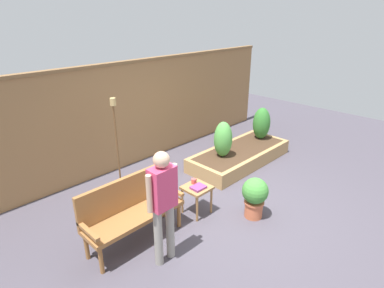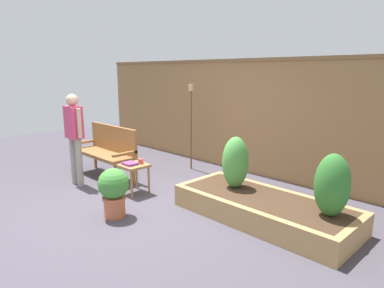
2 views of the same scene
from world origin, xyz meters
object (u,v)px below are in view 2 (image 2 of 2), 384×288
tiki_torch (191,112)px  shrub_far_corner (332,185)px  shrub_near_bench (235,162)px  potted_boxwood (114,189)px  cup_on_table (141,161)px  book_on_table (130,164)px  side_table (134,169)px  person_by_bench (74,131)px  garden_bench (108,147)px

tiki_torch → shrub_far_corner: bearing=-16.3°
shrub_near_bench → shrub_far_corner: (1.38, 0.00, -0.00)m
shrub_near_bench → shrub_far_corner: size_ratio=1.00×
shrub_near_bench → tiki_torch: 2.13m
potted_boxwood → cup_on_table: bearing=121.9°
potted_boxwood → shrub_far_corner: bearing=31.5°
book_on_table → side_table: bearing=68.1°
cup_on_table → book_on_table: size_ratio=0.52×
book_on_table → shrub_near_bench: (1.50, 0.75, 0.17)m
cup_on_table → book_on_table: cup_on_table is taller
potted_boxwood → person_by_bench: (-1.62, 0.28, 0.55)m
book_on_table → shrub_far_corner: shrub_far_corner is taller
potted_boxwood → tiki_torch: 2.64m
side_table → tiki_torch: (-0.37, 1.64, 0.76)m
potted_boxwood → shrub_near_bench: bearing=56.8°
cup_on_table → tiki_torch: bearing=104.9°
cup_on_table → person_by_bench: person_by_bench is taller
garden_bench → tiki_torch: 1.72m
cup_on_table → shrub_near_bench: bearing=22.1°
shrub_far_corner → tiki_torch: (-3.23, 0.94, 0.49)m
garden_bench → shrub_far_corner: 4.00m
potted_boxwood → person_by_bench: person_by_bench is taller
cup_on_table → potted_boxwood: 0.98m
tiki_torch → book_on_table: bearing=-78.6°
potted_boxwood → person_by_bench: bearing=170.3°
cup_on_table → shrub_far_corner: size_ratio=0.15×
shrub_near_bench → tiki_torch: size_ratio=0.44×
person_by_bench → garden_bench: bearing=94.4°
side_table → cup_on_table: 0.17m
shrub_near_bench → person_by_bench: (-2.54, -1.14, 0.27)m
cup_on_table → shrub_far_corner: (2.82, 0.59, 0.15)m
side_table → potted_boxwood: 0.91m
garden_bench → cup_on_table: 1.16m
shrub_near_bench → shrub_far_corner: shrub_near_bench is taller
book_on_table → tiki_torch: tiki_torch is taller
cup_on_table → person_by_bench: (-1.10, -0.55, 0.41)m
cup_on_table → person_by_bench: size_ratio=0.07×
shrub_near_bench → book_on_table: bearing=-153.6°
book_on_table → garden_bench: bearing=167.3°
garden_bench → cup_on_table: garden_bench is taller
garden_bench → potted_boxwood: 1.92m
garden_bench → shrub_far_corner: size_ratio=1.96×
person_by_bench → tiki_torch: bearing=71.5°
book_on_table → person_by_bench: (-1.04, -0.39, 0.43)m
shrub_near_bench → person_by_bench: 2.80m
garden_bench → potted_boxwood: bearing=-29.3°
potted_boxwood → side_table: bearing=127.9°
potted_boxwood → shrub_near_bench: 1.71m
potted_boxwood → shrub_near_bench: (0.92, 1.41, 0.28)m
tiki_torch → person_by_bench: bearing=-108.5°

